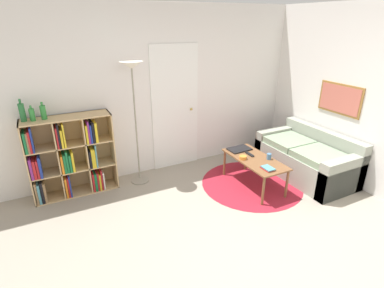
% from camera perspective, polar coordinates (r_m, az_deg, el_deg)
% --- Properties ---
extents(ground_plane, '(14.00, 14.00, 0.00)m').
position_cam_1_polar(ground_plane, '(3.43, 12.84, -21.25)').
color(ground_plane, gray).
extents(wall_back, '(7.59, 0.11, 2.60)m').
position_cam_1_polar(wall_back, '(4.83, -5.23, 9.78)').
color(wall_back, silver).
rests_on(wall_back, ground_plane).
extents(wall_right, '(0.08, 5.53, 2.60)m').
position_cam_1_polar(wall_right, '(5.19, 25.55, 8.72)').
color(wall_right, silver).
rests_on(wall_right, ground_plane).
extents(rug, '(1.53, 1.53, 0.01)m').
position_cam_1_polar(rug, '(4.77, 11.27, -7.38)').
color(rug, maroon).
rests_on(rug, ground_plane).
extents(bookshelf, '(1.14, 0.34, 1.15)m').
position_cam_1_polar(bookshelf, '(4.54, -22.35, -2.45)').
color(bookshelf, tan).
rests_on(bookshelf, ground_plane).
extents(floor_lamp, '(0.32, 0.32, 1.83)m').
position_cam_1_polar(floor_lamp, '(4.30, -11.23, 11.36)').
color(floor_lamp, gray).
rests_on(floor_lamp, ground_plane).
extents(couch, '(0.84, 1.54, 0.73)m').
position_cam_1_polar(couch, '(5.18, 21.15, -2.62)').
color(couch, gray).
rests_on(couch, ground_plane).
extents(coffee_table, '(0.50, 1.05, 0.46)m').
position_cam_1_polar(coffee_table, '(4.54, 11.81, -3.25)').
color(coffee_table, brown).
rests_on(coffee_table, ground_plane).
extents(laptop, '(0.36, 0.25, 0.02)m').
position_cam_1_polar(laptop, '(4.78, 9.01, -0.95)').
color(laptop, black).
rests_on(laptop, coffee_table).
extents(bowl, '(0.11, 0.11, 0.05)m').
position_cam_1_polar(bowl, '(4.46, 9.68, -2.54)').
color(bowl, orange).
rests_on(bowl, coffee_table).
extents(book_stack_on_table, '(0.13, 0.18, 0.03)m').
position_cam_1_polar(book_stack_on_table, '(4.24, 14.24, -4.51)').
color(book_stack_on_table, '#B21E23').
rests_on(book_stack_on_table, coffee_table).
extents(cup, '(0.07, 0.07, 0.09)m').
position_cam_1_polar(cup, '(4.53, 14.45, -2.31)').
color(cup, teal).
rests_on(cup, coffee_table).
extents(remote, '(0.05, 0.18, 0.02)m').
position_cam_1_polar(remote, '(4.62, 10.94, -1.94)').
color(remote, black).
rests_on(remote, coffee_table).
extents(bottle_left, '(0.07, 0.07, 0.29)m').
position_cam_1_polar(bottle_left, '(4.34, -29.63, 5.28)').
color(bottle_left, '#236633').
rests_on(bottle_left, bookshelf).
extents(bottle_middle, '(0.07, 0.07, 0.20)m').
position_cam_1_polar(bottle_middle, '(4.32, -28.18, 4.98)').
color(bottle_middle, '#2D8438').
rests_on(bottle_middle, bookshelf).
extents(bottle_right, '(0.07, 0.07, 0.23)m').
position_cam_1_polar(bottle_right, '(4.32, -26.47, 5.45)').
color(bottle_right, '#2D8438').
rests_on(bottle_right, bookshelf).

